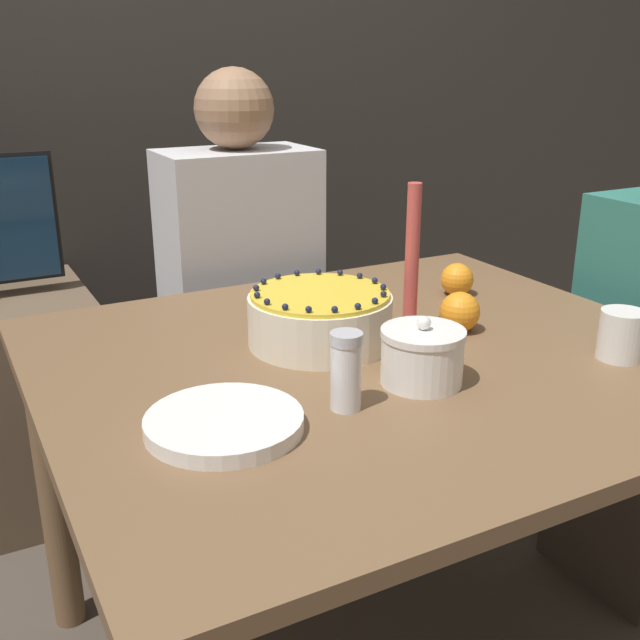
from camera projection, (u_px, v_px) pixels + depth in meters
name	position (u px, v px, depth m)	size (l,w,h in m)	color
wall_behind	(146.00, 49.00, 2.38)	(8.00, 0.05, 2.60)	#38332D
dining_table	(374.00, 410.00, 1.44)	(1.21, 1.06, 0.75)	brown
cake	(320.00, 318.00, 1.43)	(0.28, 0.28, 0.12)	#EFE5CC
sugar_bowl	(423.00, 356.00, 1.26)	(0.14, 0.14, 0.12)	white
sugar_shaker	(346.00, 371.00, 1.16)	(0.05, 0.05, 0.13)	white
plate_stack	(224.00, 423.00, 1.11)	(0.24, 0.24, 0.02)	white
candle	(411.00, 272.00, 1.48)	(0.06, 0.06, 0.30)	tan
cup	(621.00, 335.00, 1.36)	(0.08, 0.08, 0.09)	white
orange_fruit_0	(457.00, 279.00, 1.73)	(0.08, 0.08, 0.08)	orange
orange_fruit_1	(460.00, 312.00, 1.50)	(0.08, 0.08, 0.08)	orange
person_man_blue_shirt	(242.00, 333.00, 2.09)	(0.40, 0.34, 1.26)	#2D2D38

